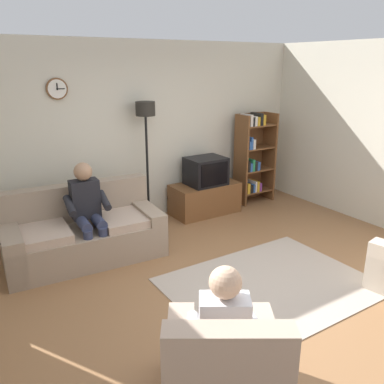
% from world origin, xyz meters
% --- Properties ---
extents(ground_plane, '(12.00, 12.00, 0.00)m').
position_xyz_m(ground_plane, '(0.00, 0.00, 0.00)').
color(ground_plane, '#8C603D').
extents(back_wall_assembly, '(6.20, 0.17, 2.70)m').
position_xyz_m(back_wall_assembly, '(-0.00, 2.66, 1.35)').
color(back_wall_assembly, beige).
rests_on(back_wall_assembly, ground_plane).
extents(couch, '(1.95, 1.00, 0.90)m').
position_xyz_m(couch, '(-1.29, 1.74, 0.31)').
color(couch, gray).
rests_on(couch, ground_plane).
extents(tv_stand, '(1.10, 0.56, 0.50)m').
position_xyz_m(tv_stand, '(0.90, 2.25, 0.25)').
color(tv_stand, brown).
rests_on(tv_stand, ground_plane).
extents(tv, '(0.60, 0.49, 0.44)m').
position_xyz_m(tv, '(0.90, 2.23, 0.72)').
color(tv, black).
rests_on(tv, tv_stand).
extents(bookshelf, '(0.68, 0.36, 1.57)m').
position_xyz_m(bookshelf, '(1.95, 2.32, 0.81)').
color(bookshelf, brown).
rests_on(bookshelf, ground_plane).
extents(floor_lamp, '(0.28, 0.28, 1.85)m').
position_xyz_m(floor_lamp, '(-0.07, 2.35, 1.45)').
color(floor_lamp, black).
rests_on(floor_lamp, ground_plane).
extents(armchair_near_window, '(1.15, 1.17, 0.90)m').
position_xyz_m(armchair_near_window, '(-1.21, -1.09, 0.29)').
color(armchair_near_window, tan).
rests_on(armchair_near_window, ground_plane).
extents(area_rug, '(2.20, 1.70, 0.01)m').
position_xyz_m(area_rug, '(0.24, -0.05, 0.01)').
color(area_rug, '#AD9E8E').
rests_on(area_rug, ground_plane).
extents(person_on_couch, '(0.53, 0.55, 1.24)m').
position_xyz_m(person_on_couch, '(-1.24, 1.63, 0.70)').
color(person_on_couch, black).
rests_on(person_on_couch, ground_plane).
extents(person_in_left_armchair, '(0.61, 0.64, 1.12)m').
position_xyz_m(person_in_left_armchair, '(-1.16, -1.01, 0.60)').
color(person_in_left_armchair, silver).
rests_on(person_in_left_armchair, ground_plane).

